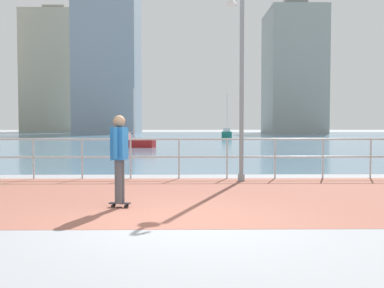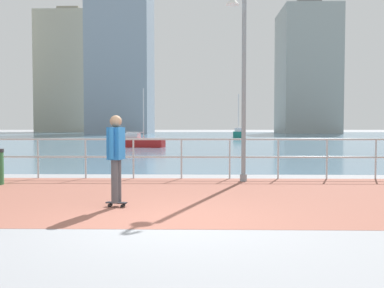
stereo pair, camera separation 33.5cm
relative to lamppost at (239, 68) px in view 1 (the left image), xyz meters
name	(u,v)px [view 1 (the left image)]	position (x,y,z in m)	size (l,w,h in m)	color
ground	(184,140)	(-1.64, 35.23, -3.10)	(220.00, 220.00, 0.00)	gray
brick_paving	(177,196)	(-1.64, -2.30, -3.10)	(28.00, 6.04, 0.01)	#935647
harbor_water	(185,137)	(-1.64, 45.72, -3.10)	(180.00, 88.00, 0.00)	slate
waterfront_railing	(179,151)	(-1.64, 0.72, -2.30)	(25.25, 0.06, 1.17)	#B2BCC1
lamppost	(239,68)	(0.00, 0.00, 0.00)	(0.62, 0.69, 5.61)	gray
skateboarder	(119,152)	(-2.67, -3.60, -2.06)	(0.41, 0.56, 1.73)	black
sailboat_gray	(133,142)	(-5.24, 18.57, -2.70)	(3.12, 1.61, 4.19)	#B21E1E
sailboat_navy	(227,134)	(3.60, 40.26, -2.59)	(1.62, 3.95, 5.40)	#197266
tower_steel	(293,72)	(20.93, 76.42, 9.68)	(11.12, 12.81, 27.22)	#939993
tower_concrete	(58,74)	(-33.06, 93.69, 11.21)	(13.05, 17.33, 30.28)	#B2AD99
tower_beige	(108,39)	(-16.50, 71.27, 15.33)	(11.52, 12.87, 38.54)	#8493A3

